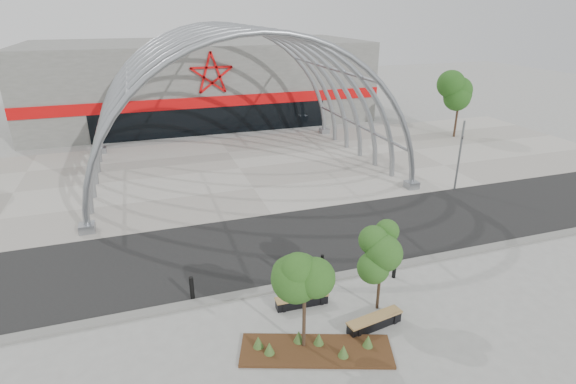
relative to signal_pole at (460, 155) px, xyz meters
The scene contains 18 objects.
ground 14.60m from the signal_pole, 151.21° to the right, with size 140.00×140.00×0.00m, color gray.
road 13.30m from the signal_pole, 164.78° to the right, with size 140.00×7.00×0.02m, color black.
forecourt 15.44m from the signal_pole, 145.82° to the left, with size 60.00×17.00×0.04m, color #9D978D.
kerb 14.71m from the signal_pole, 150.34° to the right, with size 60.00×0.50×0.12m, color slate.
arena_building 29.41m from the signal_pole, 115.44° to the left, with size 34.00×15.24×8.00m.
vault_canopy 15.44m from the signal_pole, 145.82° to the left, with size 20.80×15.80×20.36m.
planting_bed 18.38m from the signal_pole, 142.16° to the right, with size 5.52×3.27×0.56m.
signal_pole is the anchor object (origin of this frame).
street_tree_0 18.27m from the signal_pole, 143.45° to the right, with size 1.70×1.70×3.88m.
street_tree_1 14.73m from the signal_pole, 138.89° to the right, with size 1.51×1.51×3.56m.
bench_0 16.49m from the signal_pole, 148.32° to the right, with size 2.19×0.53×0.46m.
bench_1 16.07m from the signal_pole, 137.74° to the right, with size 2.36×0.89×0.48m.
bollard_0 19.38m from the signal_pole, 159.28° to the right, with size 0.17×0.17×1.09m, color black.
bollard_1 15.27m from the signal_pole, 154.72° to the right, with size 0.18×0.18×1.09m, color black.
bollard_2 16.31m from the signal_pole, 147.69° to the right, with size 0.14×0.14×0.90m, color black.
bollard_3 14.00m from the signal_pole, 151.67° to the right, with size 0.14×0.14×0.90m, color black.
bollard_4 12.39m from the signal_pole, 139.49° to the right, with size 0.17×0.17×1.05m, color black.
bg_tree_1 14.00m from the signal_pole, 52.85° to the left, with size 2.70×2.70×5.91m.
Camera 1 is at (-6.58, -15.76, 11.14)m, focal length 28.00 mm.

